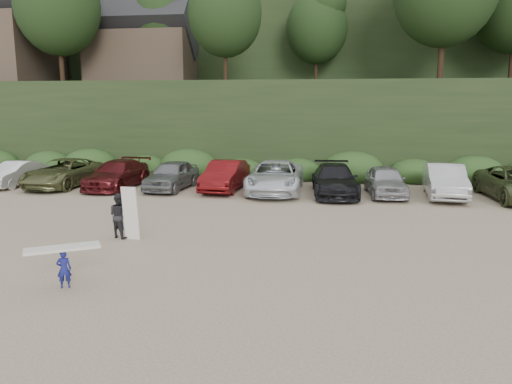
# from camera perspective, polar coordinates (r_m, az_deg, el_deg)

# --- Properties ---
(ground) EXTENTS (120.00, 120.00, 0.00)m
(ground) POSITION_cam_1_polar(r_m,az_deg,el_deg) (16.38, -2.02, -6.33)
(ground) COLOR tan
(ground) RESTS_ON ground
(hillside_backdrop) EXTENTS (90.00, 41.50, 28.00)m
(hillside_backdrop) POSITION_cam_1_polar(r_m,az_deg,el_deg) (51.87, 5.24, 17.49)
(hillside_backdrop) COLOR black
(hillside_backdrop) RESTS_ON ground
(parked_cars) EXTENTS (39.58, 6.33, 1.65)m
(parked_cars) POSITION_cam_1_polar(r_m,az_deg,el_deg) (25.78, 5.09, 1.52)
(parked_cars) COLOR silver
(parked_cars) RESTS_ON ground
(child_surfer) EXTENTS (1.81, 1.38, 1.08)m
(child_surfer) POSITION_cam_1_polar(r_m,az_deg,el_deg) (13.63, -21.16, -7.25)
(child_surfer) COLOR navy
(child_surfer) RESTS_ON ground
(adult_surfer) EXTENTS (1.25, 0.85, 1.86)m
(adult_surfer) POSITION_cam_1_polar(r_m,az_deg,el_deg) (17.93, -15.25, -2.59)
(adult_surfer) COLOR black
(adult_surfer) RESTS_ON ground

